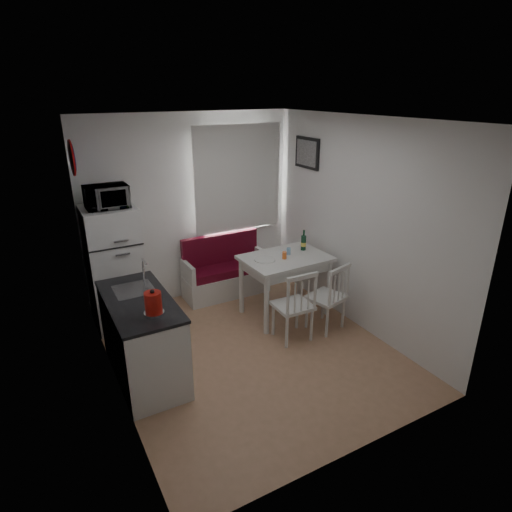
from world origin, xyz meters
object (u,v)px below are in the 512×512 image
Objects in this scene: fridge at (115,268)px; microwave at (106,197)px; bench at (225,275)px; kettle at (153,303)px; wine_bottle at (304,240)px; chair_left at (297,299)px; chair_right at (331,291)px; dining_table at (285,263)px; kitchen_counter at (142,337)px.

fridge is 3.19× the size of microwave.
bench is 0.80× the size of fridge.
fridge is 6.17× the size of kettle.
kettle is 0.90× the size of wine_bottle.
chair_left is 0.97× the size of chair_right.
wine_bottle reaches higher than chair_left.
dining_table is 0.73m from chair_left.
chair_left is at bearing -40.35° from fridge.
bench is 2.54× the size of chair_left.
bench is 2.55× the size of microwave.
microwave reaches higher than dining_table.
dining_table is 4.45× the size of kettle.
dining_table is 2.17m from fridge.
chair_right is (0.50, 0.00, -0.01)m from chair_left.
chair_right is at bearing -66.52° from bench.
kettle reaches higher than dining_table.
kettle is at bearing -173.15° from chair_left.
kitchen_counter is 2.09m from bench.
microwave is 1.93× the size of kettle.
chair_left reaches higher than bench.
chair_right is at bearing -6.13° from kitchen_counter.
bench is at bearing 48.83° from kettle.
chair_right is at bearing -32.54° from microwave.
kettle is at bearing 168.62° from chair_right.
dining_table is 0.73m from chair_right.
kitchen_counter is 1.72m from microwave.
chair_right is (0.25, -0.66, -0.18)m from dining_table.
kettle is (0.05, -0.40, 0.57)m from kitchen_counter.
bench is 1.63m from chair_left.
kitchen_counter reaches higher than bench.
chair_left is (-0.25, -0.66, -0.17)m from dining_table.
dining_table is at bearing 71.22° from chair_left.
kettle is (-2.22, -0.15, 0.48)m from chair_right.
chair_left is 1.05m from wine_bottle.
fridge reaches higher than dining_table.
wine_bottle reaches higher than dining_table.
kitchen_counter is 0.70m from kettle.
fridge is at bearing 89.10° from kitchen_counter.
microwave is 2.56m from wine_bottle.
kitchen_counter reaches higher than dining_table.
chair_left is at bearing -112.17° from dining_table.
chair_right is 1.80× the size of wine_bottle.
chair_right is at bearing -97.48° from wine_bottle.
chair_right reaches higher than dining_table.
wine_bottle is at bearing 12.29° from kitchen_counter.
kitchen_counter is 2.29m from chair_right.
chair_left is 2.31m from fridge.
kettle is (0.03, -1.59, -0.67)m from microwave.
wine_bottle is (2.37, 0.52, 0.51)m from kitchen_counter.
chair_left is 0.31× the size of fridge.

